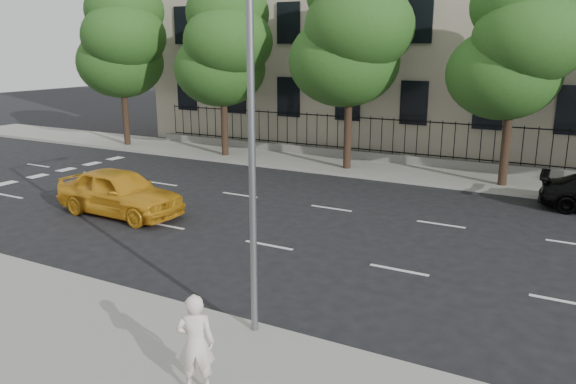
# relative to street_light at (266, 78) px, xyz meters

# --- Properties ---
(ground) EXTENTS (120.00, 120.00, 0.00)m
(ground) POSITION_rel_street_light_xyz_m (-2.50, 1.77, -5.15)
(ground) COLOR black
(ground) RESTS_ON ground
(near_sidewalk) EXTENTS (60.00, 4.00, 0.15)m
(near_sidewalk) POSITION_rel_street_light_xyz_m (-2.50, -2.23, -5.07)
(near_sidewalk) COLOR gray
(near_sidewalk) RESTS_ON ground
(far_sidewalk) EXTENTS (60.00, 4.00, 0.15)m
(far_sidewalk) POSITION_rel_street_light_xyz_m (-2.50, 15.77, -5.07)
(far_sidewalk) COLOR gray
(far_sidewalk) RESTS_ON ground
(lane_markings) EXTENTS (49.60, 4.62, 0.01)m
(lane_markings) POSITION_rel_street_light_xyz_m (-2.50, 6.52, -5.14)
(lane_markings) COLOR silver
(lane_markings) RESTS_ON ground
(crosswalk) EXTENTS (0.50, 12.10, 0.01)m
(crosswalk) POSITION_rel_street_light_xyz_m (-16.50, 6.37, -5.14)
(crosswalk) COLOR silver
(crosswalk) RESTS_ON ground
(iron_fence) EXTENTS (30.00, 0.50, 2.20)m
(iron_fence) POSITION_rel_street_light_xyz_m (-2.50, 17.47, -4.50)
(iron_fence) COLOR slate
(iron_fence) RESTS_ON far_sidewalk
(street_light) EXTENTS (0.25, 3.32, 8.05)m
(street_light) POSITION_rel_street_light_xyz_m (0.00, 0.00, 0.00)
(street_light) COLOR slate
(street_light) RESTS_ON near_sidewalk
(tree_a) EXTENTS (5.71, 5.31, 9.39)m
(tree_a) POSITION_rel_street_light_xyz_m (-18.46, 15.13, 0.98)
(tree_a) COLOR #382619
(tree_a) RESTS_ON far_sidewalk
(tree_b) EXTENTS (5.53, 5.12, 8.97)m
(tree_b) POSITION_rel_street_light_xyz_m (-11.46, 15.13, 0.69)
(tree_b) COLOR #382619
(tree_b) RESTS_ON far_sidewalk
(tree_c) EXTENTS (5.89, 5.50, 9.80)m
(tree_c) POSITION_rel_street_light_xyz_m (-4.46, 15.13, 1.26)
(tree_c) COLOR #382619
(tree_c) RESTS_ON far_sidewalk
(tree_d) EXTENTS (5.34, 4.94, 8.84)m
(tree_d) POSITION_rel_street_light_xyz_m (2.54, 15.13, 0.69)
(tree_d) COLOR #382619
(tree_d) RESTS_ON far_sidewalk
(yellow_taxi) EXTENTS (4.89, 2.09, 1.65)m
(yellow_taxi) POSITION_rel_street_light_xyz_m (-8.69, 4.51, -4.33)
(yellow_taxi) COLOR gold
(yellow_taxi) RESTS_ON ground
(woman_near) EXTENTS (0.75, 0.68, 1.73)m
(woman_near) POSITION_rel_street_light_xyz_m (0.25, -2.75, -4.13)
(woman_near) COLOR white
(woman_near) RESTS_ON near_sidewalk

